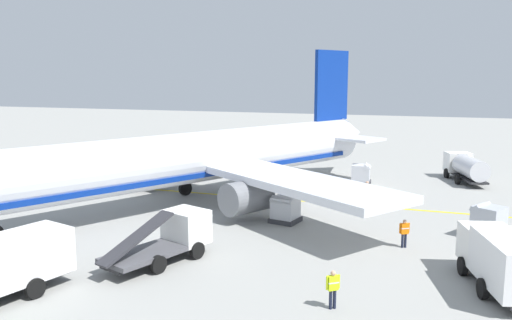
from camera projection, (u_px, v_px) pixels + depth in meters
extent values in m
cylinder|color=silver|center=(188.00, 158.00, 38.67)|extent=(33.31, 20.81, 3.80)
cone|color=silver|center=(351.00, 133.00, 51.63)|extent=(4.37, 4.38, 3.23)
cube|color=silver|center=(295.00, 182.00, 33.44)|extent=(13.12, 15.85, 0.50)
cylinder|color=slate|center=(246.00, 197.00, 34.43)|extent=(3.87, 3.48, 2.20)
cube|color=silver|center=(148.00, 151.00, 46.78)|extent=(10.68, 16.60, 0.50)
cylinder|color=slate|center=(146.00, 171.00, 43.77)|extent=(3.87, 3.48, 2.20)
cube|color=navy|center=(332.00, 86.00, 48.81)|extent=(4.02, 2.45, 6.50)
cube|color=silver|center=(330.00, 136.00, 49.57)|extent=(7.85, 10.65, 0.24)
cube|color=navy|center=(188.00, 172.00, 38.84)|extent=(30.08, 18.89, 0.36)
cylinder|color=black|center=(226.00, 200.00, 38.24)|extent=(1.13, 0.84, 1.10)
cylinder|color=gray|center=(226.00, 189.00, 38.12)|extent=(0.20, 0.20, 0.50)
cylinder|color=black|center=(185.00, 188.00, 42.04)|extent=(1.13, 0.84, 1.10)
cylinder|color=gray|center=(185.00, 179.00, 41.91)|extent=(0.20, 0.20, 0.50)
cube|color=white|center=(19.00, 257.00, 22.99)|extent=(4.77, 3.29, 2.07)
cube|color=#262628|center=(1.00, 288.00, 22.44)|extent=(6.33, 3.15, 0.16)
cylinder|color=black|center=(35.00, 288.00, 22.57)|extent=(0.94, 0.51, 0.90)
cylinder|color=black|center=(7.00, 277.00, 23.79)|extent=(0.94, 0.51, 0.90)
cube|color=white|center=(458.00, 162.00, 49.23)|extent=(2.37, 2.63, 1.80)
cube|color=#192333|center=(455.00, 157.00, 50.01)|extent=(0.62, 1.79, 0.94)
cylinder|color=silver|center=(471.00, 168.00, 46.07)|extent=(4.71, 3.01, 1.80)
cube|color=#262628|center=(466.00, 177.00, 47.11)|extent=(6.57, 3.36, 0.16)
cylinder|color=black|center=(447.00, 173.00, 49.13)|extent=(0.94, 0.53, 0.90)
cylinder|color=black|center=(470.00, 173.00, 49.07)|extent=(0.94, 0.53, 0.90)
cylinder|color=black|center=(457.00, 179.00, 46.27)|extent=(0.94, 0.53, 0.90)
cylinder|color=black|center=(482.00, 179.00, 46.21)|extent=(0.94, 0.53, 0.90)
cube|color=white|center=(485.00, 244.00, 25.26)|extent=(2.30, 2.58, 1.80)
cube|color=#192333|center=(479.00, 231.00, 26.04)|extent=(0.55, 1.81, 0.94)
cube|color=white|center=(511.00, 263.00, 22.27)|extent=(4.64, 3.20, 2.10)
cube|color=#262628|center=(501.00, 280.00, 23.34)|extent=(6.22, 3.02, 0.16)
cylinder|color=black|center=(463.00, 266.00, 25.21)|extent=(0.94, 0.50, 0.90)
cylinder|color=black|center=(509.00, 267.00, 25.06)|extent=(0.94, 0.50, 0.90)
cylinder|color=black|center=(483.00, 289.00, 22.54)|extent=(0.94, 0.50, 0.90)
cube|color=white|center=(186.00, 226.00, 28.19)|extent=(2.44, 2.68, 1.80)
cube|color=#192333|center=(197.00, 217.00, 28.79)|extent=(0.71, 1.76, 0.94)
cube|color=#4C4C51|center=(144.00, 254.00, 26.04)|extent=(4.63, 3.48, 0.24)
cube|color=#2D2D33|center=(136.00, 238.00, 25.57)|extent=(4.31, 2.30, 1.81)
cube|color=#262628|center=(157.00, 254.00, 26.76)|extent=(6.10, 3.48, 0.16)
cylinder|color=black|center=(169.00, 242.00, 28.81)|extent=(0.94, 0.57, 0.90)
cylinder|color=black|center=(197.00, 250.00, 27.45)|extent=(0.94, 0.57, 0.90)
cylinder|color=black|center=(130.00, 255.00, 26.76)|extent=(0.94, 0.57, 0.90)
cylinder|color=black|center=(158.00, 265.00, 25.40)|extent=(0.94, 0.57, 0.90)
cube|color=#333338|center=(285.00, 220.00, 34.38)|extent=(2.05, 2.05, 0.30)
cube|color=silver|center=(285.00, 207.00, 34.24)|extent=(1.82, 1.82, 1.41)
cube|color=silver|center=(282.00, 201.00, 33.70)|extent=(0.93, 1.65, 0.56)
cube|color=#333338|center=(488.00, 236.00, 30.91)|extent=(2.43, 2.43, 0.30)
cube|color=#B2B7C1|center=(489.00, 220.00, 30.75)|extent=(2.16, 2.16, 1.65)
cube|color=#B2B7C1|center=(481.00, 207.00, 31.06)|extent=(1.68, 1.38, 0.57)
cube|color=#333338|center=(361.00, 182.00, 46.44)|extent=(1.83, 1.83, 0.30)
cube|color=silver|center=(361.00, 173.00, 46.30)|extent=(1.62, 1.62, 1.43)
cube|color=silver|center=(367.00, 167.00, 46.06)|extent=(1.59, 0.70, 0.56)
cylinder|color=#191E33|center=(331.00, 300.00, 21.52)|extent=(0.14, 0.14, 0.82)
cylinder|color=#191E33|center=(334.00, 299.00, 21.58)|extent=(0.14, 0.14, 0.82)
cube|color=#CCE519|center=(333.00, 283.00, 21.43)|extent=(0.44, 0.48, 0.62)
cube|color=silver|center=(333.00, 282.00, 21.43)|extent=(0.45, 0.50, 0.06)
sphere|color=tan|center=(333.00, 273.00, 21.37)|extent=(0.22, 0.22, 0.22)
cylinder|color=#CCE519|center=(327.00, 283.00, 21.35)|extent=(0.09, 0.09, 0.59)
cylinder|color=#CCE519|center=(339.00, 281.00, 21.51)|extent=(0.09, 0.09, 0.59)
cylinder|color=#191E33|center=(367.00, 198.00, 39.33)|extent=(0.14, 0.14, 0.85)
cylinder|color=#191E33|center=(366.00, 197.00, 39.50)|extent=(0.14, 0.14, 0.85)
cube|color=orange|center=(367.00, 188.00, 39.30)|extent=(0.49, 0.42, 0.63)
cube|color=silver|center=(367.00, 188.00, 39.29)|extent=(0.50, 0.44, 0.06)
sphere|color=tan|center=(367.00, 183.00, 39.23)|extent=(0.23, 0.23, 0.23)
cylinder|color=orange|center=(369.00, 188.00, 39.03)|extent=(0.09, 0.09, 0.60)
cylinder|color=orange|center=(366.00, 187.00, 39.55)|extent=(0.09, 0.09, 0.60)
cylinder|color=#191E33|center=(405.00, 240.00, 29.26)|extent=(0.14, 0.14, 0.80)
cylinder|color=#191E33|center=(402.00, 241.00, 29.22)|extent=(0.14, 0.14, 0.80)
cube|color=orange|center=(404.00, 229.00, 29.13)|extent=(0.42, 0.49, 0.60)
cube|color=silver|center=(404.00, 228.00, 29.12)|extent=(0.43, 0.50, 0.06)
sphere|color=tan|center=(405.00, 221.00, 29.06)|extent=(0.22, 0.22, 0.22)
cylinder|color=orange|center=(409.00, 228.00, 29.18)|extent=(0.09, 0.09, 0.57)
cylinder|color=orange|center=(400.00, 228.00, 29.06)|extent=(0.09, 0.09, 0.57)
cube|color=yellow|center=(266.00, 198.00, 41.02)|extent=(0.30, 60.00, 0.01)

